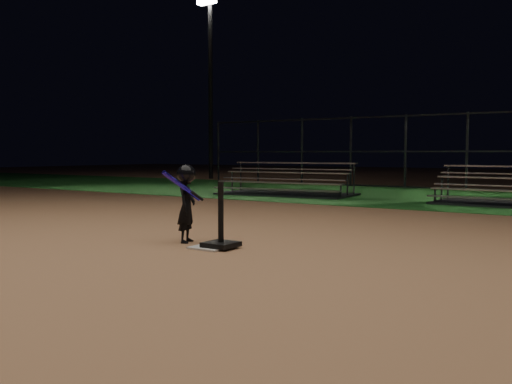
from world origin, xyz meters
name	(u,v)px	position (x,y,z in m)	size (l,w,h in m)	color
ground	(212,248)	(0.00, 0.00, 0.00)	(80.00, 80.00, 0.00)	#B27950
grass_strip	(439,196)	(0.00, 10.00, 0.01)	(60.00, 8.00, 0.01)	#194E1A
home_plate	(212,247)	(0.00, 0.00, 0.01)	(0.45, 0.45, 0.02)	beige
batting_tee	(221,235)	(0.12, 0.04, 0.18)	(0.38, 0.38, 0.81)	black
child_batter	(186,201)	(-0.55, 0.16, 0.56)	(0.42, 0.62, 1.04)	black
bleacher_left	(286,188)	(-3.78, 8.14, 0.19)	(3.94, 2.19, 0.93)	#B7B7BC
backstop_fence	(467,151)	(0.00, 13.00, 1.25)	(20.08, 0.08, 2.50)	#38383D
light_pole_left	(210,72)	(-12.00, 14.94, 4.95)	(0.90, 0.53, 8.30)	#2D2D30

